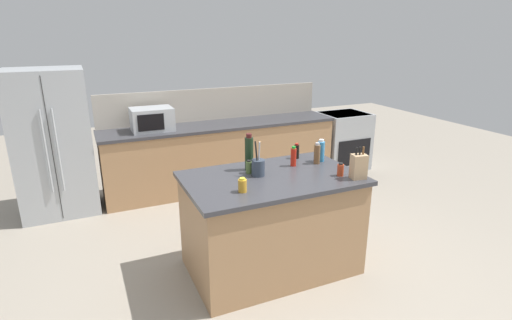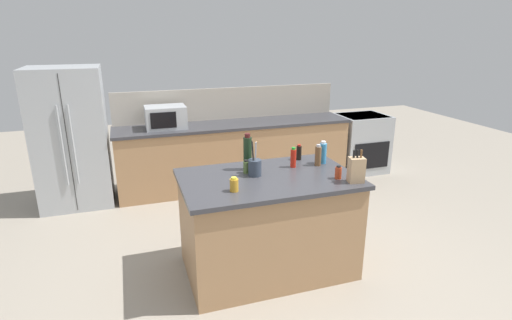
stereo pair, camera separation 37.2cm
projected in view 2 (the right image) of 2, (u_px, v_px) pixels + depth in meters
ground_plane at (267, 267)px, 3.87m from camera, size 14.00×14.00×0.00m
back_counter_run at (236, 155)px, 5.80m from camera, size 3.35×0.66×0.94m
wall_backsplash at (229, 103)px, 5.87m from camera, size 3.31×0.03×0.46m
kitchen_island at (268, 224)px, 3.73m from camera, size 1.57×0.99×0.94m
refrigerator at (71, 138)px, 5.08m from camera, size 0.87×0.75×1.78m
range_oven at (361, 143)px, 6.43m from camera, size 0.76×0.65×0.92m
microwave at (166, 117)px, 5.32m from camera, size 0.53×0.39×0.30m
knife_block at (356, 170)px, 3.42m from camera, size 0.15×0.12×0.29m
utensil_crock at (255, 167)px, 3.59m from camera, size 0.12×0.12×0.32m
pepper_grinder at (318, 156)px, 3.85m from camera, size 0.06×0.06×0.21m
honey_jar at (234, 185)px, 3.24m from camera, size 0.07×0.07×0.12m
dish_soap_bottle at (323, 153)px, 3.91m from camera, size 0.07×0.07×0.23m
hot_sauce_bottle at (293, 158)px, 3.81m from camera, size 0.06×0.06×0.20m
spice_jar_oregano at (246, 167)px, 3.66m from camera, size 0.06×0.06×0.12m
wine_bottle at (248, 153)px, 3.72m from camera, size 0.08×0.08×0.35m
soy_sauce_bottle at (299, 153)px, 4.04m from camera, size 0.05×0.05×0.16m
spice_jar_paprika at (338, 173)px, 3.52m from camera, size 0.06×0.06×0.12m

